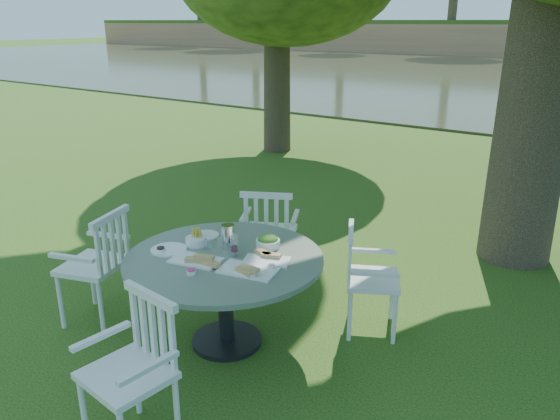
{
  "coord_description": "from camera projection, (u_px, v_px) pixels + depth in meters",
  "views": [
    {
      "loc": [
        2.67,
        -3.55,
        2.45
      ],
      "look_at": [
        0.0,
        0.2,
        0.85
      ],
      "focal_mm": 35.0,
      "sensor_mm": 36.0,
      "label": 1
    }
  ],
  "objects": [
    {
      "name": "chair_sw",
      "position": [
        102.0,
        259.0,
        4.53
      ],
      "size": [
        0.6,
        0.62,
        0.99
      ],
      "rotation": [
        0.0,
        0.0,
        -1.26
      ],
      "color": "white",
      "rests_on": "ground"
    },
    {
      "name": "ground",
      "position": [
        267.0,
        303.0,
        5.0
      ],
      "size": [
        140.0,
        140.0,
        0.0
      ],
      "primitive_type": "plane",
      "color": "#1B3B0C",
      "rests_on": "ground"
    },
    {
      "name": "table",
      "position": [
        224.0,
        272.0,
        4.19
      ],
      "size": [
        1.52,
        1.52,
        0.75
      ],
      "color": "black",
      "rests_on": "ground"
    },
    {
      "name": "chair_se",
      "position": [
        139.0,
        359.0,
        3.24
      ],
      "size": [
        0.52,
        0.5,
        0.95
      ],
      "rotation": [
        0.0,
        0.0,
        -0.11
      ],
      "color": "white",
      "rests_on": "ground"
    },
    {
      "name": "chair_nw",
      "position": [
        268.0,
        229.0,
        5.21
      ],
      "size": [
        0.64,
        0.63,
        0.96
      ],
      "rotation": [
        0.0,
        0.0,
        -2.67
      ],
      "color": "white",
      "rests_on": "ground"
    },
    {
      "name": "chair_ne",
      "position": [
        362.0,
        272.0,
        4.43
      ],
      "size": [
        0.58,
        0.59,
        0.89
      ],
      "rotation": [
        0.0,
        0.0,
        -4.23
      ],
      "color": "white",
      "rests_on": "ground"
    },
    {
      "name": "tableware",
      "position": [
        226.0,
        248.0,
        4.21
      ],
      "size": [
        1.11,
        0.84,
        0.2
      ],
      "color": "white",
      "rests_on": "table"
    }
  ]
}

